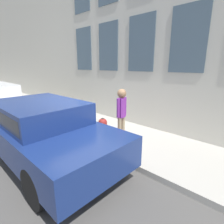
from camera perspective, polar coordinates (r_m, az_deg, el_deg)
The scene contains 5 objects.
ground_plane at distance 5.82m, azimuth -7.08°, elevation -11.71°, with size 80.00×80.00×0.00m, color #514F4C.
sidewalk at distance 6.62m, azimuth 1.82°, elevation -7.43°, with size 2.65×60.00×0.16m.
fire_hydrant at distance 5.75m, azimuth -3.03°, elevation -5.79°, with size 0.37×0.48×0.79m.
person at distance 5.54m, azimuth 3.13°, elevation 0.37°, with size 0.42×0.28×1.75m.
parked_car_navy_near at distance 5.24m, azimuth -22.16°, elevation -4.57°, with size 2.10×5.26×1.67m.
Camera 1 is at (-3.26, -4.05, 2.61)m, focal length 28.00 mm.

